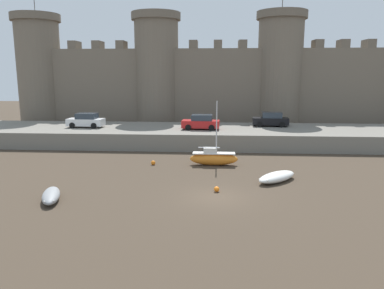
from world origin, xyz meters
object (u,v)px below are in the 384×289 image
mooring_buoy_mid_mud (153,163)px  car_quay_east (201,122)px  rowboat_foreground_right (277,177)px  sailboat_near_channel_left (214,158)px  mooring_buoy_near_shore (217,189)px  car_quay_west (271,120)px  car_quay_centre_west (86,121)px  rowboat_foreground_centre (51,195)px

mooring_buoy_mid_mud → car_quay_east: car_quay_east is taller
rowboat_foreground_right → sailboat_near_channel_left: size_ratio=0.66×
rowboat_foreground_right → mooring_buoy_near_shore: rowboat_foreground_right is taller
rowboat_foreground_right → mooring_buoy_near_shore: size_ratio=9.82×
car_quay_east → car_quay_west: size_ratio=1.00×
mooring_buoy_near_shore → car_quay_west: size_ratio=0.09×
mooring_buoy_near_shore → car_quay_east: size_ratio=0.09×
rowboat_foreground_right → mooring_buoy_mid_mud: size_ratio=9.56×
rowboat_foreground_right → car_quay_centre_west: size_ratio=0.89×
sailboat_near_channel_left → car_quay_centre_west: size_ratio=1.34×
rowboat_foreground_centre → mooring_buoy_mid_mud: (4.86, 9.60, -0.15)m
rowboat_foreground_centre → mooring_buoy_near_shore: 10.69m
car_quay_centre_west → mooring_buoy_mid_mud: bearing=-47.1°
mooring_buoy_near_shore → rowboat_foreground_centre: bearing=-166.8°
mooring_buoy_near_shore → mooring_buoy_mid_mud: bearing=127.7°
sailboat_near_channel_left → car_quay_centre_west: (-14.70, 9.87, 1.89)m
rowboat_foreground_centre → car_quay_west: size_ratio=0.83×
sailboat_near_channel_left → rowboat_foreground_centre: bearing=-135.7°
mooring_buoy_near_shore → rowboat_foreground_right: bearing=32.0°
car_quay_centre_west → car_quay_west: same height
rowboat_foreground_right → car_quay_east: size_ratio=0.89×
rowboat_foreground_right → sailboat_near_channel_left: (-4.72, 4.68, 0.29)m
rowboat_foreground_centre → car_quay_east: car_quay_east is taller
car_quay_east → car_quay_west: 8.56m
rowboat_foreground_right → car_quay_centre_west: bearing=143.2°
car_quay_east → car_quay_centre_west: bearing=177.1°
car_quay_east → sailboat_near_channel_left: bearing=-80.7°
car_quay_east → rowboat_foreground_centre: bearing=-114.3°
mooring_buoy_near_shore → car_quay_centre_west: car_quay_centre_west is taller
mooring_buoy_mid_mud → car_quay_east: (3.76, 9.49, 2.35)m
rowboat_foreground_right → mooring_buoy_near_shore: bearing=-148.0°
rowboat_foreground_right → mooring_buoy_mid_mud: (-9.98, 4.39, -0.17)m
rowboat_foreground_centre → car_quay_centre_west: size_ratio=0.83×
rowboat_foreground_centre → car_quay_east: 21.06m
rowboat_foreground_centre → mooring_buoy_near_shore: rowboat_foreground_centre is taller
rowboat_foreground_right → car_quay_centre_west: car_quay_centre_west is taller
mooring_buoy_mid_mud → sailboat_near_channel_left: bearing=3.2°
sailboat_near_channel_left → mooring_buoy_near_shore: sailboat_near_channel_left is taller
mooring_buoy_near_shore → car_quay_centre_west: 23.02m
sailboat_near_channel_left → mooring_buoy_mid_mud: bearing=-176.8°
rowboat_foreground_centre → rowboat_foreground_right: 15.73m
sailboat_near_channel_left → car_quay_east: size_ratio=1.34×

